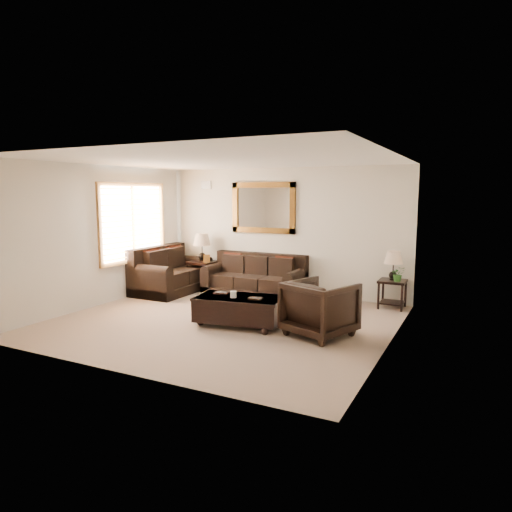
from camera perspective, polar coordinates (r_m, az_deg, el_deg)
The scene contains 11 objects.
room at distance 7.60m, azimuth -4.21°, elevation 1.71°, with size 5.51×5.01×2.71m.
window at distance 9.91m, azimuth -15.07°, elevation 4.04°, with size 0.07×1.96×1.66m.
mirror at distance 9.95m, azimuth 0.90°, elevation 6.05°, with size 1.50×0.06×1.10m.
air_vent at distance 10.67m, azimuth -6.25°, elevation 8.81°, with size 0.25×0.02×0.18m, color #999999.
sofa at distance 9.77m, azimuth -0.11°, elevation -3.04°, with size 2.13×0.92×0.87m.
loveseat at distance 10.25m, azimuth -10.73°, elevation -2.37°, with size 1.05×1.78×1.00m.
end_table_left at distance 10.46m, azimuth -6.74°, elevation 0.42°, with size 0.57×0.57×1.26m.
end_table_right at distance 8.95m, azimuth 16.76°, elevation -1.82°, with size 0.49×0.49×1.09m.
coffee_table at distance 7.53m, azimuth -2.08°, elevation -6.45°, with size 1.52×0.97×0.60m.
armchair at distance 7.03m, azimuth 8.00°, elevation -6.17°, with size 0.90×0.85×0.93m, color black.
potted_plant at distance 8.85m, azimuth 17.33°, elevation -2.36°, with size 0.25×0.28×0.22m, color #275A1E.
Camera 1 is at (3.87, -6.49, 2.16)m, focal length 32.00 mm.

